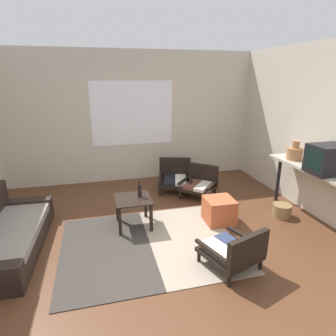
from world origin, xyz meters
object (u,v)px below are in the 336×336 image
Objects in this scene: armchair_striped_foreground at (235,251)px; glass_bottle at (140,190)px; coffee_table at (133,204)px; armchair_corner at (200,182)px; clay_vase at (295,153)px; console_shelf at (315,175)px; wicker_basket at (282,210)px; armchair_by_window at (175,177)px; crt_television at (329,159)px; couch at (4,237)px; ottoman_orange at (219,211)px.

armchair_striped_foreground is 1.65m from glass_bottle.
glass_bottle is (0.11, 0.04, 0.20)m from coffee_table.
armchair_corner is 2.62× the size of clay_vase.
armchair_striped_foreground is 1.92m from console_shelf.
wicker_basket is at bearing -139.23° from clay_vase.
armchair_striped_foreground is (-0.00, -2.59, -0.02)m from armchair_by_window.
crt_television is (1.67, -2.01, 0.80)m from armchair_by_window.
crt_television reaches higher than wicker_basket.
armchair_striped_foreground is 2.96× the size of glass_bottle.
clay_vase reaches higher than armchair_corner.
clay_vase reaches higher than couch.
crt_television reaches higher than armchair_corner.
armchair_corner reaches higher than coffee_table.
glass_bottle reaches higher than armchair_by_window.
console_shelf reaches higher than ottoman_orange.
couch is 4.46m from clay_vase.
armchair_by_window is 0.43× the size of console_shelf.
crt_television reaches higher than ottoman_orange.
armchair_striped_foreground reaches higher than ottoman_orange.
console_shelf is at bearing -90.00° from clay_vase.
console_shelf reaches higher than armchair_corner.
coffee_table is 2.14× the size of glass_bottle.
armchair_by_window is 2.08m from wicker_basket.
crt_television is 1.77× the size of wicker_basket.
clay_vase is at bearing 89.74° from crt_television.
glass_bottle is (-0.89, 1.35, 0.31)m from armchair_striped_foreground.
armchair_striped_foreground is 1.76× the size of ottoman_orange.
coffee_table is 2.86m from crt_television.
clay_vase is (0.00, 0.50, 0.21)m from console_shelf.
console_shelf reaches higher than wicker_basket.
glass_bottle is (-2.56, 0.06, -0.43)m from clay_vase.
armchair_by_window is 1.55m from glass_bottle.
couch is at bearing 176.25° from console_shelf.
console_shelf reaches higher than armchair_striped_foreground.
armchair_striped_foreground is 1.15m from ottoman_orange.
armchair_corner reaches higher than ottoman_orange.
console_shelf is at bearing -40.16° from wicker_basket.
wicker_basket is (4.09, -0.04, -0.10)m from couch.
couch is 1.88m from glass_bottle.
armchair_corner is at bearing 19.58° from couch.
coffee_table is 2.40m from wicker_basket.
ottoman_orange is at bearing -9.02° from coffee_table.
glass_bottle is at bearing 168.48° from ottoman_orange.
couch reaches higher than armchair_striped_foreground.
glass_bottle is at bearing 123.34° from armchair_striped_foreground.
armchair_by_window is (2.71, 1.52, 0.07)m from couch.
coffee_table reaches higher than wicker_basket.
coffee_table is 0.72× the size of armchair_striped_foreground.
ottoman_orange is at bearing 166.75° from console_shelf.
glass_bottle is 2.33m from wicker_basket.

